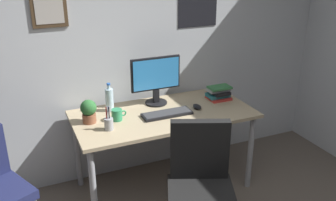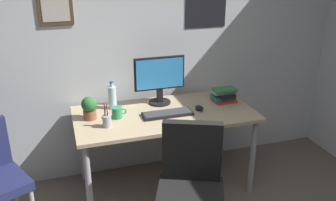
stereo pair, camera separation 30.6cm
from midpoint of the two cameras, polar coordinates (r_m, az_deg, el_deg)
name	(u,v)px [view 1 (the left image)]	position (r m, az deg, el deg)	size (l,w,h in m)	color
wall_back	(120,40)	(3.39, -10.06, 9.04)	(4.40, 0.10, 2.60)	silver
desk	(163,121)	(3.24, -3.41, -3.18)	(1.55, 0.76, 0.74)	tan
office_chair	(200,183)	(2.67, 1.67, -12.58)	(0.60, 0.61, 0.95)	black
monitor	(156,78)	(3.32, -4.54, 3.34)	(0.46, 0.20, 0.43)	black
keyboard	(167,114)	(3.15, -2.94, -2.10)	(0.43, 0.15, 0.03)	black
computer_mouse	(197,107)	(3.27, 1.83, -1.01)	(0.06, 0.11, 0.04)	black
water_bottle	(109,99)	(3.27, -11.66, 0.13)	(0.07, 0.07, 0.25)	silver
coffee_mug_near	(117,115)	(3.09, -10.64, -2.22)	(0.13, 0.09, 0.10)	#2D8C59
potted_plant	(89,110)	(3.08, -14.91, -1.56)	(0.13, 0.13, 0.19)	brown
pen_cup	(109,123)	(2.94, -12.05, -3.50)	(0.07, 0.07, 0.20)	#9EA0A5
book_stack_left	(219,93)	(3.48, 5.33, 1.11)	(0.21, 0.17, 0.13)	#B22D28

